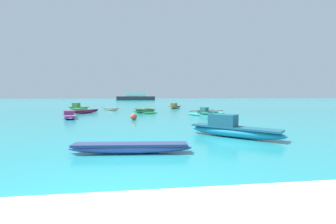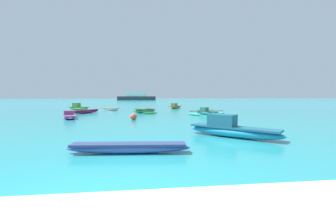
% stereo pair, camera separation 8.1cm
% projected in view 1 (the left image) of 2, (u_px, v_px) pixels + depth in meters
% --- Properties ---
extents(moored_boat_0, '(2.20, 2.41, 0.73)m').
position_uv_depth(moored_boat_0, '(175.00, 107.00, 30.71)').
color(moored_boat_0, '#AB9347').
rests_on(moored_boat_0, ground_plane).
extents(moored_boat_1, '(3.77, 3.02, 0.67)m').
position_uv_depth(moored_boat_1, '(206.00, 112.00, 21.19)').
color(moored_boat_1, teal).
rests_on(moored_boat_1, ground_plane).
extents(moored_boat_2, '(2.71, 1.62, 0.88)m').
position_uv_depth(moored_boat_2, '(78.00, 108.00, 27.38)').
color(moored_boat_2, '#76D465').
rests_on(moored_boat_2, ground_plane).
extents(moored_boat_3, '(2.37, 2.58, 0.30)m').
position_uv_depth(moored_boat_3, '(111.00, 109.00, 27.02)').
color(moored_boat_3, beige).
rests_on(moored_boat_3, ground_plane).
extents(moored_boat_4, '(3.54, 3.49, 0.97)m').
position_uv_depth(moored_boat_4, '(232.00, 129.00, 9.80)').
color(moored_boat_4, teal).
rests_on(moored_boat_4, ground_plane).
extents(moored_boat_5, '(1.82, 3.00, 0.61)m').
position_uv_depth(moored_boat_5, '(69.00, 116.00, 17.55)').
color(moored_boat_5, '#BF56B9').
rests_on(moored_boat_5, ground_plane).
extents(moored_boat_6, '(2.52, 3.44, 0.47)m').
position_uv_depth(moored_boat_6, '(145.00, 111.00, 23.02)').
color(moored_boat_6, '#3FA05A').
rests_on(moored_boat_6, ground_plane).
extents(moored_boat_7, '(3.92, 0.88, 0.32)m').
position_uv_depth(moored_boat_7, '(131.00, 148.00, 7.06)').
color(moored_boat_7, '#3B55AB').
rests_on(moored_boat_7, ground_plane).
extents(moored_boat_8, '(2.13, 3.07, 0.35)m').
position_uv_depth(moored_boat_8, '(86.00, 111.00, 22.50)').
color(moored_boat_8, '#961944').
rests_on(moored_boat_8, ground_plane).
extents(mooring_buoy_0, '(0.48, 0.48, 0.48)m').
position_uv_depth(mooring_buoy_0, '(134.00, 117.00, 16.45)').
color(mooring_buoy_0, '#E54C2D').
rests_on(mooring_buoy_0, ground_plane).
extents(distant_ferry, '(13.57, 2.99, 2.99)m').
position_uv_depth(distant_ferry, '(136.00, 97.00, 80.95)').
color(distant_ferry, '#2D333D').
rests_on(distant_ferry, ground_plane).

